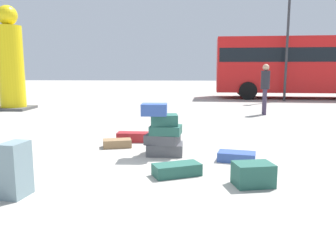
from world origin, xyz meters
TOP-DOWN VIEW (x-y plane):
  - ground_plane at (0.00, 0.00)m, footprint 80.00×80.00m
  - suitcase_tower at (-0.08, 0.44)m, footprint 0.73×0.60m
  - suitcase_maroon_right_side at (-0.79, 1.59)m, footprint 0.75×0.33m
  - suitcase_navy_foreground_near at (1.20, 0.08)m, footprint 0.68×0.48m
  - suitcase_slate_white_trunk at (-1.73, -1.75)m, footprint 0.29×0.40m
  - suitcase_teal_upright_blue at (0.21, -0.79)m, footprint 0.76×0.58m
  - suitcase_teal_behind_tower at (1.26, -1.17)m, footprint 0.58×0.47m
  - suitcase_brown_foreground_far at (-1.05, 1.01)m, footprint 0.62×0.45m
  - person_bearded_onlooker at (2.96, 6.28)m, footprint 0.30×0.34m
  - yellow_dummy_statue at (-6.38, 7.24)m, footprint 1.32×1.32m
  - parked_bus at (6.34, 13.18)m, footprint 9.08×3.14m
  - lamp_post at (5.05, 11.57)m, footprint 0.36×0.36m

SIDE VIEW (x-z plane):
  - ground_plane at x=0.00m, z-range 0.00..0.00m
  - suitcase_navy_foreground_near at x=1.20m, z-range 0.00..0.16m
  - suitcase_brown_foreground_far at x=-1.05m, z-range 0.00..0.16m
  - suitcase_teal_upright_blue at x=0.21m, z-range 0.00..0.18m
  - suitcase_maroon_right_side at x=-0.79m, z-range 0.00..0.20m
  - suitcase_teal_behind_tower at x=1.26m, z-range 0.00..0.31m
  - suitcase_slate_white_trunk at x=-1.73m, z-range 0.00..0.68m
  - suitcase_tower at x=-0.08m, z-range -0.08..0.88m
  - person_bearded_onlooker at x=2.96m, z-range 0.17..1.88m
  - yellow_dummy_statue at x=-6.38m, z-range -0.22..3.66m
  - parked_bus at x=6.34m, z-range 0.26..3.41m
  - lamp_post at x=5.05m, z-range 0.90..6.44m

